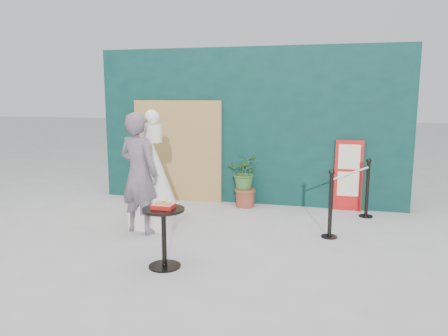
% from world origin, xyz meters
% --- Properties ---
extents(ground, '(60.00, 60.00, 0.00)m').
position_xyz_m(ground, '(0.00, 0.00, 0.00)').
color(ground, '#ADAAA5').
rests_on(ground, ground).
extents(back_wall, '(6.00, 0.30, 3.00)m').
position_xyz_m(back_wall, '(0.00, 3.15, 1.50)').
color(back_wall, '#092A2A').
rests_on(back_wall, ground).
extents(bamboo_fence, '(1.80, 0.08, 2.00)m').
position_xyz_m(bamboo_fence, '(-1.40, 2.94, 1.00)').
color(bamboo_fence, tan).
rests_on(bamboo_fence, ground).
extents(woman, '(0.77, 0.61, 1.86)m').
position_xyz_m(woman, '(-1.24, 0.81, 0.93)').
color(woman, slate).
rests_on(woman, ground).
extents(menu_board, '(0.50, 0.07, 1.30)m').
position_xyz_m(menu_board, '(1.90, 2.95, 0.65)').
color(menu_board, red).
rests_on(menu_board, ground).
extents(statue, '(0.73, 0.73, 1.88)m').
position_xyz_m(statue, '(-1.15, 1.14, 0.77)').
color(statue, white).
rests_on(statue, ground).
extents(cafe_table, '(0.52, 0.52, 0.75)m').
position_xyz_m(cafe_table, '(-0.35, -0.40, 0.50)').
color(cafe_table, black).
rests_on(cafe_table, ground).
extents(food_basket, '(0.26, 0.19, 0.11)m').
position_xyz_m(food_basket, '(-0.35, -0.40, 0.79)').
color(food_basket, red).
rests_on(food_basket, cafe_table).
extents(planter, '(0.58, 0.51, 0.99)m').
position_xyz_m(planter, '(0.02, 2.74, 0.58)').
color(planter, brown).
rests_on(planter, ground).
extents(stanchion_barrier, '(0.84, 1.54, 1.03)m').
position_xyz_m(stanchion_barrier, '(1.91, 1.92, 0.49)').
color(stanchion_barrier, black).
rests_on(stanchion_barrier, ground).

